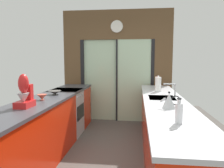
# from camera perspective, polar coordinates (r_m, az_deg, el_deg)

# --- Properties ---
(ground_plane) EXTENTS (5.04, 7.60, 0.02)m
(ground_plane) POSITION_cam_1_polar(r_m,az_deg,el_deg) (3.83, -1.44, -17.00)
(ground_plane) COLOR #4C4742
(back_wall_unit) EXTENTS (2.64, 0.12, 2.70)m
(back_wall_unit) POSITION_cam_1_polar(r_m,az_deg,el_deg) (5.30, 1.30, 6.53)
(back_wall_unit) COLOR brown
(back_wall_unit) RESTS_ON ground_plane
(left_counter_run) EXTENTS (0.62, 3.80, 0.92)m
(left_counter_run) POSITION_cam_1_polar(r_m,az_deg,el_deg) (3.49, -17.90, -11.38)
(left_counter_run) COLOR red
(left_counter_run) RESTS_ON ground_plane
(right_counter_run) EXTENTS (0.62, 3.80, 0.92)m
(right_counter_run) POSITION_cam_1_polar(r_m,az_deg,el_deg) (3.37, 13.60, -11.89)
(right_counter_run) COLOR red
(right_counter_run) RESTS_ON ground_plane
(sink_faucet) EXTENTS (0.19, 0.02, 0.23)m
(sink_faucet) POSITION_cam_1_polar(r_m,az_deg,el_deg) (3.50, 15.72, -1.02)
(sink_faucet) COLOR #B7BABC
(sink_faucet) RESTS_ON right_counter_run
(oven_range) EXTENTS (0.60, 0.60, 0.92)m
(oven_range) POSITION_cam_1_polar(r_m,az_deg,el_deg) (4.49, -11.89, -7.34)
(oven_range) COLOR #B7BABC
(oven_range) RESTS_ON ground_plane
(mixing_bowl_near) EXTENTS (0.14, 0.14, 0.08)m
(mixing_bowl_near) POSITION_cam_1_polar(r_m,az_deg,el_deg) (3.35, -17.96, -3.28)
(mixing_bowl_near) COLOR #BC4C38
(mixing_bowl_near) RESTS_ON left_counter_run
(mixing_bowl_far) EXTENTS (0.22, 0.22, 0.07)m
(mixing_bowl_far) POSITION_cam_1_polar(r_m,az_deg,el_deg) (3.80, -14.85, -2.19)
(mixing_bowl_far) COLOR #514C47
(mixing_bowl_far) RESTS_ON left_counter_run
(stand_mixer) EXTENTS (0.17, 0.27, 0.42)m
(stand_mixer) POSITION_cam_1_polar(r_m,az_deg,el_deg) (2.90, -22.07, -2.59)
(stand_mixer) COLOR red
(stand_mixer) RESTS_ON left_counter_run
(kettle) EXTENTS (0.25, 0.16, 0.21)m
(kettle) POSITION_cam_1_polar(r_m,az_deg,el_deg) (2.73, 14.83, -4.32)
(kettle) COLOR #B7BABC
(kettle) RESTS_ON right_counter_run
(soap_bottle_near) EXTENTS (0.07, 0.07, 0.24)m
(soap_bottle_near) POSITION_cam_1_polar(r_m,az_deg,el_deg) (2.11, 17.21, -7.28)
(soap_bottle_near) COLOR silver
(soap_bottle_near) RESTS_ON right_counter_run
(soap_bottle_far) EXTENTS (0.05, 0.05, 0.27)m
(soap_bottle_far) POSITION_cam_1_polar(r_m,az_deg,el_deg) (4.49, 11.64, 0.22)
(soap_bottle_far) COLOR #B23D2D
(soap_bottle_far) RESTS_ON right_counter_run
(paper_towel_roll) EXTENTS (0.13, 0.13, 0.30)m
(paper_towel_roll) POSITION_cam_1_polar(r_m,az_deg,el_deg) (4.13, 12.07, -0.09)
(paper_towel_roll) COLOR #B7BABC
(paper_towel_roll) RESTS_ON right_counter_run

